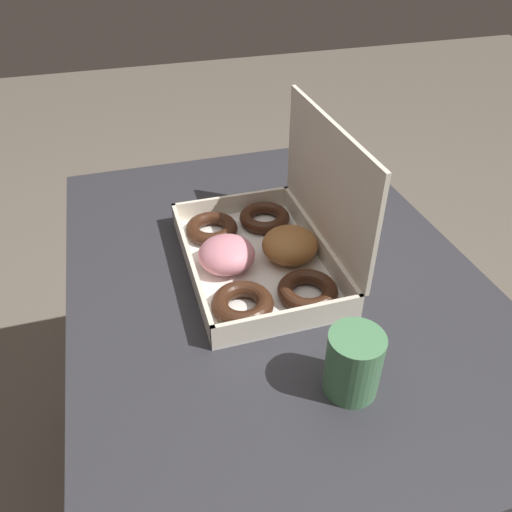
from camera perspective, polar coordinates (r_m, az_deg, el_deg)
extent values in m
plane|color=#6B6054|center=(1.54, 1.37, -24.34)|extent=(8.00, 8.00, 0.00)
cube|color=#2D2D33|center=(0.95, 2.02, -2.50)|extent=(1.00, 0.75, 0.03)
cylinder|color=#2D2D33|center=(1.51, -15.80, -5.20)|extent=(0.06, 0.06, 0.73)
cylinder|color=#2D2D33|center=(1.61, 7.74, -0.83)|extent=(0.06, 0.06, 0.73)
cube|color=silver|center=(0.95, 0.00, -0.87)|extent=(0.38, 0.26, 0.01)
cube|color=beige|center=(0.92, -7.45, -1.05)|extent=(0.38, 0.01, 0.04)
cube|color=beige|center=(0.98, 7.02, 1.55)|extent=(0.38, 0.01, 0.04)
cube|color=beige|center=(1.09, -2.82, 5.93)|extent=(0.01, 0.26, 0.04)
cube|color=beige|center=(0.81, 3.81, -7.33)|extent=(0.01, 0.26, 0.04)
cube|color=beige|center=(0.91, 8.12, 8.45)|extent=(0.38, 0.01, 0.22)
torus|color=#381E11|center=(1.02, -5.10, 3.15)|extent=(0.11, 0.11, 0.03)
ellipsoid|color=pink|center=(0.93, -3.38, 0.19)|extent=(0.11, 0.11, 0.06)
torus|color=#381E11|center=(0.84, -1.57, -5.49)|extent=(0.11, 0.11, 0.03)
torus|color=#381E11|center=(1.06, 0.98, 4.40)|extent=(0.11, 0.11, 0.03)
ellipsoid|color=#9E6633|center=(0.95, 3.88, 1.26)|extent=(0.11, 0.11, 0.06)
torus|color=#381E11|center=(0.87, 5.91, -3.99)|extent=(0.11, 0.11, 0.03)
cylinder|color=#4C8456|center=(0.72, 11.06, -11.94)|extent=(0.08, 0.08, 0.10)
cylinder|color=black|center=(0.69, 11.52, -9.34)|extent=(0.07, 0.07, 0.01)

